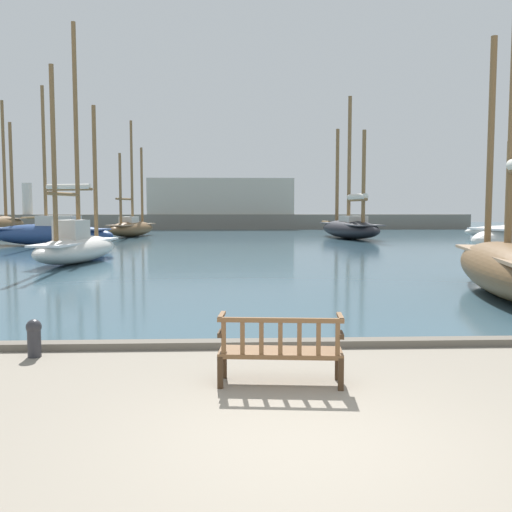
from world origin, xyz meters
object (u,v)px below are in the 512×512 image
at_px(park_bench, 280,349).
at_px(sailboat_far_starboard, 77,243).
at_px(mooring_bollard, 34,336).
at_px(sailboat_far_port, 50,231).
at_px(sailboat_outer_starboard, 509,263).
at_px(sailboat_distant_harbor, 350,226).
at_px(sailboat_mid_starboard, 507,231).
at_px(sailboat_nearest_starboard, 132,226).

height_order(park_bench, sailboat_far_starboard, sailboat_far_starboard).
height_order(park_bench, mooring_bollard, park_bench).
distance_m(sailboat_far_port, sailboat_outer_starboard, 26.72).
height_order(sailboat_far_port, mooring_bollard, sailboat_far_port).
height_order(sailboat_distant_harbor, sailboat_mid_starboard, sailboat_distant_harbor).
relative_size(sailboat_far_starboard, sailboat_outer_starboard, 1.12).
height_order(park_bench, sailboat_far_port, sailboat_far_port).
height_order(sailboat_outer_starboard, mooring_bollard, sailboat_outer_starboard).
distance_m(sailboat_distant_harbor, sailboat_far_starboard, 23.39).
bearing_deg(sailboat_mid_starboard, sailboat_nearest_starboard, 170.64).
height_order(sailboat_far_port, sailboat_nearest_starboard, sailboat_far_port).
bearing_deg(mooring_bollard, sailboat_mid_starboard, 53.88).
relative_size(sailboat_distant_harbor, sailboat_outer_starboard, 1.26).
distance_m(park_bench, sailboat_mid_starboard, 38.27).
bearing_deg(sailboat_far_starboard, sailboat_mid_starboard, 32.78).
height_order(sailboat_distant_harbor, sailboat_nearest_starboard, sailboat_distant_harbor).
bearing_deg(sailboat_far_starboard, park_bench, -66.84).
height_order(sailboat_far_starboard, sailboat_mid_starboard, sailboat_far_starboard).
bearing_deg(sailboat_far_starboard, mooring_bollard, -77.52).
bearing_deg(sailboat_mid_starboard, sailboat_far_port, -168.45).
bearing_deg(sailboat_far_port, sailboat_far_starboard, -67.55).
bearing_deg(sailboat_mid_starboard, park_bench, -120.28).
relative_size(sailboat_distant_harbor, sailboat_far_starboard, 1.13).
distance_m(sailboat_far_starboard, mooring_bollard, 14.97).
relative_size(sailboat_mid_starboard, mooring_bollard, 11.84).
distance_m(sailboat_far_port, sailboat_mid_starboard, 31.24).
relative_size(park_bench, sailboat_far_starboard, 0.17).
relative_size(sailboat_far_port, sailboat_outer_starboard, 1.08).
height_order(park_bench, sailboat_mid_starboard, sailboat_mid_starboard).
height_order(park_bench, sailboat_nearest_starboard, sailboat_nearest_starboard).
distance_m(sailboat_far_port, sailboat_distant_harbor, 20.70).
bearing_deg(sailboat_mid_starboard, mooring_bollard, -126.12).
xyz_separation_m(park_bench, mooring_bollard, (-3.68, 1.56, -0.14)).
height_order(sailboat_far_port, sailboat_mid_starboard, sailboat_far_port).
xyz_separation_m(park_bench, sailboat_distant_harbor, (8.04, 34.15, 0.55)).
height_order(sailboat_far_starboard, mooring_bollard, sailboat_far_starboard).
distance_m(sailboat_mid_starboard, sailboat_nearest_starboard, 28.09).
relative_size(sailboat_distant_harbor, sailboat_nearest_starboard, 1.21).
xyz_separation_m(sailboat_outer_starboard, mooring_bollard, (-10.06, -5.21, -0.58)).
height_order(sailboat_mid_starboard, mooring_bollard, sailboat_mid_starboard).
bearing_deg(sailboat_outer_starboard, sailboat_far_starboard, 144.74).
bearing_deg(sailboat_mid_starboard, sailboat_outer_starboard, -116.18).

